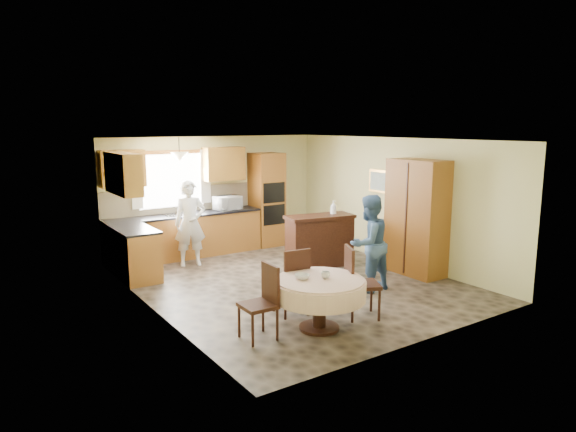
% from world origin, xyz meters
% --- Properties ---
extents(floor, '(5.00, 6.00, 0.01)m').
position_xyz_m(floor, '(0.00, 0.00, 0.00)').
color(floor, brown).
rests_on(floor, ground).
extents(ceiling, '(5.00, 6.00, 0.01)m').
position_xyz_m(ceiling, '(0.00, 0.00, 2.50)').
color(ceiling, white).
rests_on(ceiling, wall_back).
extents(wall_back, '(5.00, 0.02, 2.50)m').
position_xyz_m(wall_back, '(0.00, 3.00, 1.25)').
color(wall_back, beige).
rests_on(wall_back, floor).
extents(wall_front, '(5.00, 0.02, 2.50)m').
position_xyz_m(wall_front, '(0.00, -3.00, 1.25)').
color(wall_front, beige).
rests_on(wall_front, floor).
extents(wall_left, '(0.02, 6.00, 2.50)m').
position_xyz_m(wall_left, '(-2.50, 0.00, 1.25)').
color(wall_left, beige).
rests_on(wall_left, floor).
extents(wall_right, '(0.02, 6.00, 2.50)m').
position_xyz_m(wall_right, '(2.50, 0.00, 1.25)').
color(wall_right, beige).
rests_on(wall_right, floor).
extents(window, '(1.40, 0.03, 1.10)m').
position_xyz_m(window, '(-1.00, 2.98, 1.60)').
color(window, white).
rests_on(window, wall_back).
extents(curtain_left, '(0.22, 0.02, 1.15)m').
position_xyz_m(curtain_left, '(-1.75, 2.93, 1.65)').
color(curtain_left, white).
rests_on(curtain_left, wall_back).
extents(curtain_right, '(0.22, 0.02, 1.15)m').
position_xyz_m(curtain_right, '(-0.25, 2.93, 1.65)').
color(curtain_right, white).
rests_on(curtain_right, wall_back).
extents(base_cab_back, '(3.30, 0.60, 0.88)m').
position_xyz_m(base_cab_back, '(-0.85, 2.70, 0.44)').
color(base_cab_back, '#AA6C2D').
rests_on(base_cab_back, floor).
extents(counter_back, '(3.30, 0.64, 0.04)m').
position_xyz_m(counter_back, '(-0.85, 2.70, 0.90)').
color(counter_back, black).
rests_on(counter_back, base_cab_back).
extents(base_cab_left, '(0.60, 1.20, 0.88)m').
position_xyz_m(base_cab_left, '(-2.20, 1.80, 0.44)').
color(base_cab_left, '#AA6C2D').
rests_on(base_cab_left, floor).
extents(counter_left, '(0.64, 1.20, 0.04)m').
position_xyz_m(counter_left, '(-2.20, 1.80, 0.90)').
color(counter_left, black).
rests_on(counter_left, base_cab_left).
extents(backsplash, '(3.30, 0.02, 0.55)m').
position_xyz_m(backsplash, '(-0.85, 2.99, 1.18)').
color(backsplash, beige).
rests_on(backsplash, wall_back).
extents(wall_cab_left, '(0.85, 0.33, 0.72)m').
position_xyz_m(wall_cab_left, '(-2.05, 2.83, 1.91)').
color(wall_cab_left, '#C88A32').
rests_on(wall_cab_left, wall_back).
extents(wall_cab_right, '(0.90, 0.33, 0.72)m').
position_xyz_m(wall_cab_right, '(0.15, 2.83, 1.91)').
color(wall_cab_right, '#C88A32').
rests_on(wall_cab_right, wall_back).
extents(wall_cab_side, '(0.33, 1.20, 0.72)m').
position_xyz_m(wall_cab_side, '(-2.33, 1.80, 1.91)').
color(wall_cab_side, '#C88A32').
rests_on(wall_cab_side, wall_left).
extents(oven_tower, '(0.66, 0.62, 2.12)m').
position_xyz_m(oven_tower, '(1.15, 2.69, 1.06)').
color(oven_tower, '#AA6C2D').
rests_on(oven_tower, floor).
extents(oven_upper, '(0.56, 0.01, 0.45)m').
position_xyz_m(oven_upper, '(1.15, 2.38, 1.25)').
color(oven_upper, black).
rests_on(oven_upper, oven_tower).
extents(oven_lower, '(0.56, 0.01, 0.45)m').
position_xyz_m(oven_lower, '(1.15, 2.38, 0.75)').
color(oven_lower, black).
rests_on(oven_lower, oven_tower).
extents(pendant, '(0.36, 0.36, 0.18)m').
position_xyz_m(pendant, '(-1.00, 2.50, 2.12)').
color(pendant, beige).
rests_on(pendant, ceiling).
extents(sideboard, '(1.41, 0.77, 0.95)m').
position_xyz_m(sideboard, '(1.06, 0.58, 0.48)').
color(sideboard, '#3E1C11').
rests_on(sideboard, floor).
extents(space_heater, '(0.43, 0.35, 0.53)m').
position_xyz_m(space_heater, '(2.20, -0.04, 0.26)').
color(space_heater, black).
rests_on(space_heater, floor).
extents(cupboard, '(0.56, 1.12, 2.13)m').
position_xyz_m(cupboard, '(2.22, -0.82, 1.06)').
color(cupboard, '#AA6C2D').
rests_on(cupboard, floor).
extents(dining_table, '(1.25, 1.25, 0.71)m').
position_xyz_m(dining_table, '(-0.88, -1.94, 0.55)').
color(dining_table, '#3E1C11').
rests_on(dining_table, floor).
extents(chair_left, '(0.43, 0.43, 0.98)m').
position_xyz_m(chair_left, '(-1.66, -1.76, 0.54)').
color(chair_left, '#3E1C11').
rests_on(chair_left, floor).
extents(chair_back, '(0.48, 0.48, 1.01)m').
position_xyz_m(chair_back, '(-0.87, -1.31, 0.56)').
color(chair_back, '#3E1C11').
rests_on(chair_back, floor).
extents(chair_right, '(0.61, 0.61, 1.05)m').
position_xyz_m(chair_right, '(-0.17, -1.89, 0.58)').
color(chair_right, '#3E1C11').
rests_on(chair_right, floor).
extents(framed_picture, '(0.06, 0.56, 0.47)m').
position_xyz_m(framed_picture, '(2.47, 0.43, 1.60)').
color(framed_picture, gold).
rests_on(framed_picture, wall_right).
extents(microwave, '(0.60, 0.45, 0.30)m').
position_xyz_m(microwave, '(0.13, 2.65, 1.07)').
color(microwave, silver).
rests_on(microwave, counter_back).
extents(person_sink, '(0.70, 0.55, 1.68)m').
position_xyz_m(person_sink, '(-1.01, 2.05, 0.84)').
color(person_sink, silver).
rests_on(person_sink, floor).
extents(person_dining, '(0.85, 0.69, 1.62)m').
position_xyz_m(person_dining, '(0.80, -1.08, 0.81)').
color(person_dining, '#3C5B84').
rests_on(person_dining, floor).
extents(bowl_sideboard, '(0.25, 0.25, 0.05)m').
position_xyz_m(bowl_sideboard, '(0.76, 0.58, 0.98)').
color(bowl_sideboard, '#B2B2B2').
rests_on(bowl_sideboard, sideboard).
extents(bottle_sideboard, '(0.16, 0.16, 0.32)m').
position_xyz_m(bottle_sideboard, '(1.39, 0.58, 1.11)').
color(bottle_sideboard, silver).
rests_on(bottle_sideboard, sideboard).
extents(cup_table, '(0.14, 0.14, 0.09)m').
position_xyz_m(cup_table, '(-0.80, -1.97, 0.76)').
color(cup_table, '#B2B2B2').
rests_on(cup_table, dining_table).
extents(bowl_table, '(0.25, 0.25, 0.06)m').
position_xyz_m(bowl_table, '(-1.08, -1.82, 0.74)').
color(bowl_table, '#B2B2B2').
rests_on(bowl_table, dining_table).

